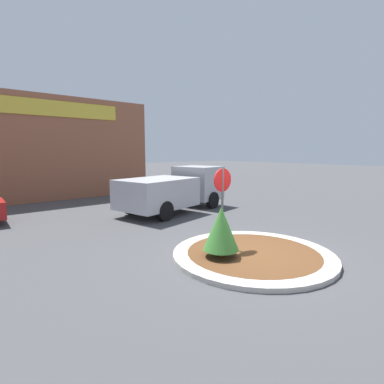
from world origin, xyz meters
TOP-DOWN VIEW (x-y plane):
  - ground_plane at (0.00, 0.00)m, footprint 120.00×120.00m
  - traffic_island at (0.00, 0.00)m, footprint 4.51×4.51m
  - stop_sign at (-0.28, 0.94)m, footprint 0.69×0.07m
  - island_shrub at (-0.94, 0.35)m, footprint 0.97×0.97m
  - utility_truck at (2.28, 6.61)m, footprint 6.17×3.43m
  - storefront_building at (-2.58, 16.61)m, footprint 14.98×6.07m

SIDE VIEW (x-z plane):
  - ground_plane at x=0.00m, z-range 0.00..0.00m
  - traffic_island at x=0.00m, z-range 0.00..0.13m
  - island_shrub at x=-0.94m, z-range 0.23..1.59m
  - utility_truck at x=2.28m, z-range 0.04..2.17m
  - stop_sign at x=-0.28m, z-range 0.47..2.95m
  - storefront_building at x=-2.58m, z-range 0.00..6.20m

